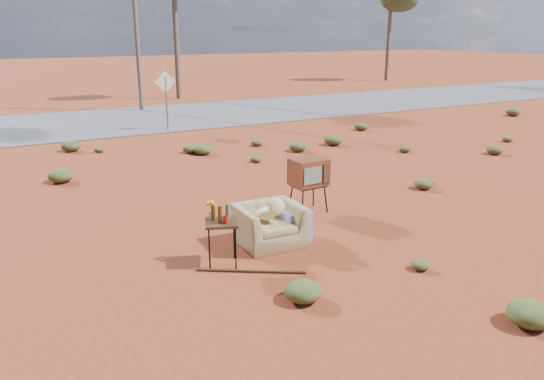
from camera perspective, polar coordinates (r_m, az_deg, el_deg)
name	(u,v)px	position (r m, az deg, el deg)	size (l,w,h in m)	color
ground	(301,252)	(9.11, 3.11, -6.65)	(140.00, 140.00, 0.00)	maroon
highway	(110,122)	(22.83, -17.03, 7.06)	(140.00, 7.00, 0.04)	#565659
armchair	(274,219)	(9.31, 0.17, -3.14)	(1.32, 0.83, 0.96)	olive
tv_unit	(309,173)	(10.81, 3.97, 1.86)	(0.73, 0.60, 1.13)	black
side_table	(219,219)	(8.43, -5.71, -3.16)	(0.66, 0.66, 1.03)	#362213
rusty_bar	(251,271)	(8.37, -2.28, -8.71)	(0.05, 0.05, 1.72)	#4B2514
road_sign	(166,90)	(20.11, -11.35, 10.49)	(0.78, 0.06, 2.19)	brown
utility_pole_center	(135,17)	(25.43, -14.48, 17.55)	(1.40, 0.20, 8.00)	brown
scrub_patch	(172,186)	(12.55, -10.69, 0.42)	(17.49, 8.07, 0.33)	#455525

